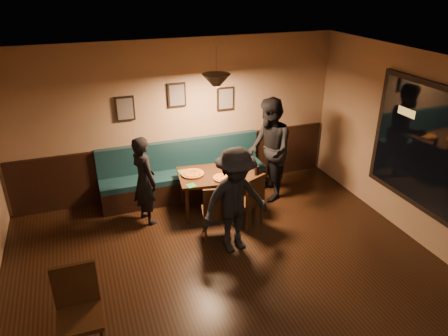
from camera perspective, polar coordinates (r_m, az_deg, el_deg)
name	(u,v)px	position (r m, az deg, el deg)	size (l,w,h in m)	color
floor	(254,316)	(5.39, 4.08, -19.47)	(7.00, 7.00, 0.00)	black
ceiling	(263,88)	(3.96, 5.33, 10.75)	(7.00, 7.00, 0.00)	silver
wall_back	(178,119)	(7.55, -6.36, 6.63)	(6.00, 6.00, 0.00)	#8C704F
wainscot	(180,166)	(7.85, -5.99, 0.32)	(5.88, 0.06, 1.00)	black
booth_bench	(184,172)	(7.61, -5.49, -0.48)	(3.00, 0.60, 1.00)	#0F232D
window_frame	(439,154)	(6.49, 27.29, 1.68)	(0.06, 2.56, 1.86)	black
window_glass	(437,155)	(6.47, 27.11, 1.65)	(2.40, 2.40, 0.00)	black
picture_left	(125,109)	(7.28, -13.35, 7.89)	(0.32, 0.04, 0.42)	black
picture_center	(177,95)	(7.39, -6.47, 9.87)	(0.32, 0.04, 0.42)	black
picture_right	(225,99)	(7.68, 0.20, 9.45)	(0.32, 0.04, 0.42)	black
pendant_lamp	(216,82)	(6.53, -1.07, 11.63)	(0.44, 0.44, 0.25)	black
dining_table	(217,192)	(7.22, -0.95, -3.23)	(1.29, 0.83, 0.69)	black
chair_near_left	(216,211)	(6.42, -1.10, -5.83)	(0.42, 0.42, 0.95)	black
chair_near_right	(247,199)	(6.75, 3.10, -4.29)	(0.41, 0.41, 0.93)	black
diner_left	(144,180)	(6.83, -10.81, -1.67)	(0.55, 0.36, 1.50)	black
diner_right	(269,150)	(7.43, 6.19, 2.46)	(0.90, 0.70, 1.86)	black
diner_front	(235,201)	(5.99, 1.56, -4.52)	(1.05, 0.60, 1.62)	black
pizza_a	(192,174)	(7.03, -4.32, -0.77)	(0.38, 0.38, 0.04)	gold
pizza_b	(223,178)	(6.87, -0.12, -1.34)	(0.33, 0.33, 0.04)	orange
pizza_c	(235,165)	(7.31, 1.56, 0.37)	(0.35, 0.35, 0.04)	orange
soda_glass	(257,170)	(7.00, 4.48, -0.34)	(0.07, 0.07, 0.16)	black
tabasco_bottle	(244,168)	(7.14, 2.74, 0.05)	(0.03, 0.03, 0.12)	#9F1205
napkin_a	(183,171)	(7.16, -5.67, -0.47)	(0.14, 0.14, 0.01)	#217D3C
napkin_b	(191,186)	(6.68, -4.48, -2.41)	(0.14, 0.14, 0.01)	#20783F
cutlery_set	(223,182)	(6.78, -0.20, -1.91)	(0.02, 0.20, 0.00)	silver
cafe_chair_far	(80,317)	(4.86, -19.11, -18.66)	(0.46, 0.46, 1.04)	black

